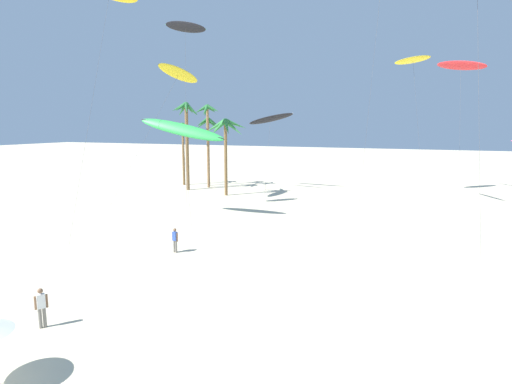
{
  "coord_description": "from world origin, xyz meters",
  "views": [
    {
      "loc": [
        7.87,
        -0.61,
        8.19
      ],
      "look_at": [
        0.87,
        16.28,
        5.28
      ],
      "focal_mm": 29.79,
      "sensor_mm": 36.0,
      "label": 1
    }
  ],
  "objects": [
    {
      "name": "palm_tree_1",
      "position": [
        -23.36,
        48.88,
        7.0
      ],
      "size": [
        3.82,
        3.9,
        8.44
      ],
      "color": "brown",
      "rests_on": "ground"
    },
    {
      "name": "palm_tree_4",
      "position": [
        -14.12,
        43.28,
        7.39
      ],
      "size": [
        4.63,
        4.81,
        8.88
      ],
      "color": "brown",
      "rests_on": "ground"
    },
    {
      "name": "flying_kite_4",
      "position": [
        10.3,
        54.62,
        14.85
      ],
      "size": [
        5.73,
        8.55,
        15.89
      ],
      "color": "red",
      "rests_on": "ground"
    },
    {
      "name": "palm_tree_0",
      "position": [
        -20.45,
        45.19,
        8.71
      ],
      "size": [
        3.61,
        3.76,
        10.93
      ],
      "color": "brown",
      "rests_on": "ground"
    },
    {
      "name": "palm_tree_3",
      "position": [
        -19.04,
        48.04,
        8.69
      ],
      "size": [
        3.46,
        3.39,
        10.74
      ],
      "color": "olive",
      "rests_on": "ground"
    },
    {
      "name": "palm_tree_2",
      "position": [
        -19.9,
        49.64,
        7.62
      ],
      "size": [
        3.51,
        3.86,
        9.15
      ],
      "color": "brown",
      "rests_on": "ground"
    },
    {
      "name": "person_foreground_walker",
      "position": [
        -6.37,
        11.05,
        0.92
      ],
      "size": [
        0.34,
        0.43,
        1.68
      ],
      "color": "slate",
      "rests_on": "ground"
    },
    {
      "name": "flying_kite_0",
      "position": [
        -12.11,
        30.97,
        7.75
      ],
      "size": [
        7.89,
        5.55,
        9.15
      ],
      "color": "green",
      "rests_on": "ground"
    },
    {
      "name": "flying_kite_8",
      "position": [
        -16.65,
        37.82,
        13.34
      ],
      "size": [
        2.81,
        12.87,
        14.47
      ],
      "color": "yellow",
      "rests_on": "ground"
    },
    {
      "name": "person_near_left",
      "position": [
        -7.1,
        21.87,
        0.88
      ],
      "size": [
        0.5,
        0.26,
        1.61
      ],
      "color": "slate",
      "rests_on": "ground"
    },
    {
      "name": "flying_kite_1",
      "position": [
        -17.91,
        41.35,
        18.72
      ],
      "size": [
        5.44,
        5.11,
        19.81
      ],
      "color": "black",
      "rests_on": "ground"
    },
    {
      "name": "flying_kite_6",
      "position": [
        -11.23,
        50.19,
        8.88
      ],
      "size": [
        6.76,
        7.91,
        9.9
      ],
      "color": "black",
      "rests_on": "ground"
    },
    {
      "name": "flying_kite_7",
      "position": [
        5.23,
        52.42,
        15.43
      ],
      "size": [
        4.57,
        4.61,
        16.31
      ],
      "color": "yellow",
      "rests_on": "ground"
    }
  ]
}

